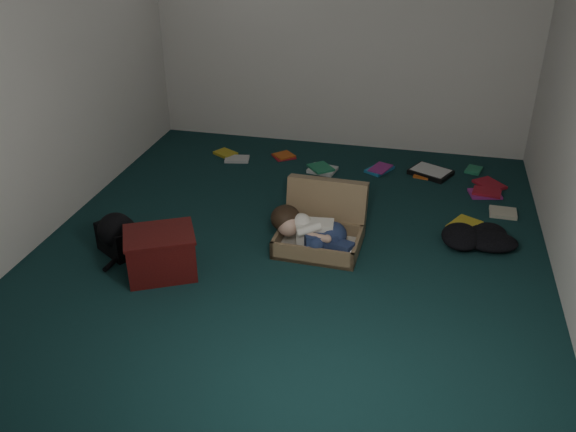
% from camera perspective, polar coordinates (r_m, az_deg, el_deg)
% --- Properties ---
extents(floor, '(4.50, 4.50, 0.00)m').
position_cam_1_polar(floor, '(4.93, 0.40, -2.76)').
color(floor, '#113030').
rests_on(floor, ground).
extents(wall_back, '(4.50, 0.00, 4.50)m').
position_cam_1_polar(wall_back, '(6.55, 5.02, 17.36)').
color(wall_back, white).
rests_on(wall_back, ground).
extents(wall_front, '(4.50, 0.00, 4.50)m').
position_cam_1_polar(wall_front, '(2.43, -11.37, -3.43)').
color(wall_front, white).
rests_on(wall_front, ground).
extents(wall_left, '(0.00, 4.50, 4.50)m').
position_cam_1_polar(wall_left, '(5.20, -22.14, 12.47)').
color(wall_left, white).
rests_on(wall_left, ground).
extents(suitcase, '(0.68, 0.66, 0.48)m').
position_cam_1_polar(suitcase, '(4.91, 3.17, -0.97)').
color(suitcase, olive).
rests_on(suitcase, floor).
extents(person, '(0.71, 0.36, 0.30)m').
position_cam_1_polar(person, '(4.76, 2.22, -1.42)').
color(person, white).
rests_on(person, suitcase).
extents(maroon_bin, '(0.63, 0.58, 0.35)m').
position_cam_1_polar(maroon_bin, '(4.60, -11.81, -3.43)').
color(maroon_bin, '#4C100F').
rests_on(maroon_bin, floor).
extents(backpack, '(0.54, 0.52, 0.26)m').
position_cam_1_polar(backpack, '(4.97, -15.50, -1.93)').
color(backpack, black).
rests_on(backpack, floor).
extents(clothing_pile, '(0.52, 0.44, 0.15)m').
position_cam_1_polar(clothing_pile, '(5.16, 17.24, -1.65)').
color(clothing_pile, black).
rests_on(clothing_pile, floor).
extents(paper_tray, '(0.47, 0.43, 0.05)m').
position_cam_1_polar(paper_tray, '(6.30, 13.21, 4.02)').
color(paper_tray, black).
rests_on(paper_tray, floor).
extents(book_scatter, '(3.03, 1.45, 0.02)m').
position_cam_1_polar(book_scatter, '(6.12, 8.98, 3.56)').
color(book_scatter, gold).
rests_on(book_scatter, floor).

